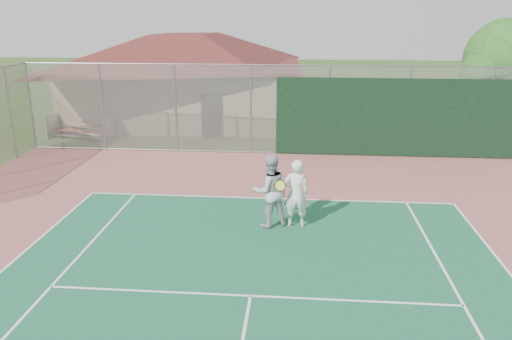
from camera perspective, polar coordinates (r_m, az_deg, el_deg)
The scene contains 6 objects.
back_fence at distance 19.61m, azimuth 8.54°, elevation 6.39°, with size 20.08×0.11×3.53m.
clubhouse at distance 26.21m, azimuth -7.92°, elevation 11.38°, with size 12.51×8.67×5.24m.
bleachers at distance 24.05m, azimuth -18.76°, elevation 4.99°, with size 3.15×2.23×1.05m.
tree at distance 22.72m, azimuth 26.79°, elevation 10.93°, with size 3.82×3.62×5.33m.
player_white_front at distance 12.94m, azimuth 4.59°, elevation -2.74°, with size 0.91×0.67×1.81m.
player_grey_back at distance 12.92m, azimuth 1.56°, elevation -2.44°, with size 1.17×1.07×1.94m.
Camera 1 is at (0.85, -2.23, 5.37)m, focal length 35.00 mm.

